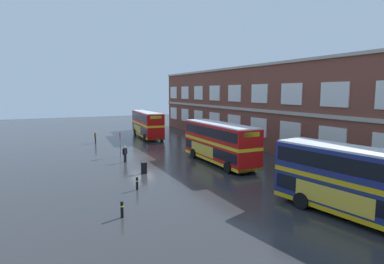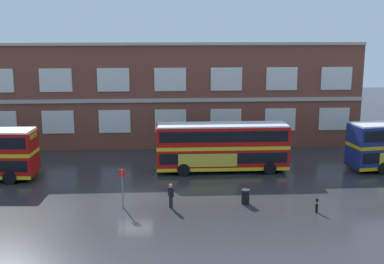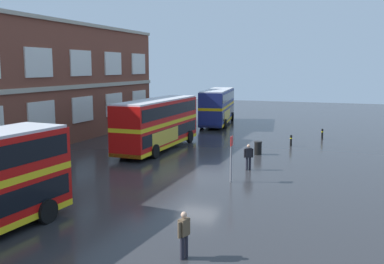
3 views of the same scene
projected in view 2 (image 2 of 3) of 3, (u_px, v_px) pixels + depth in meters
The scene contains 7 objects.
ground_plane at pixel (136, 187), 38.38m from camera, with size 120.00×120.00×0.00m, color #2B2B2D.
brick_terminal_building at pixel (117, 93), 52.75m from camera, with size 49.48×8.19×10.54m.
double_decker_middle at pixel (222, 146), 42.19m from camera, with size 11.01×2.91×4.07m.
second_passenger at pixel (171, 195), 33.87m from camera, with size 0.40×0.61×1.70m.
bus_stand_flag at pixel (122, 184), 33.80m from camera, with size 0.44×0.10×2.70m.
station_litter_bin at pixel (245, 197), 34.70m from camera, with size 0.60×0.60×1.03m.
safety_bollard_west at pixel (317, 205), 33.13m from camera, with size 0.19×0.19×0.95m.
Camera 2 is at (2.01, -34.85, 12.15)m, focal length 46.96 mm.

